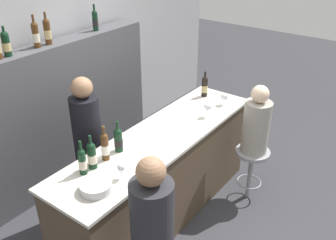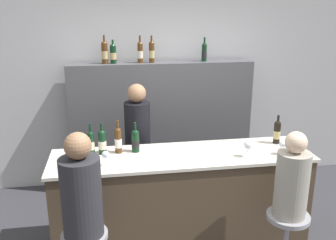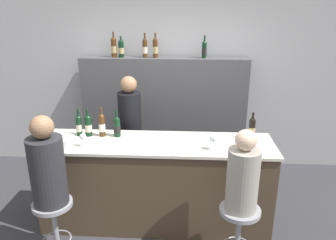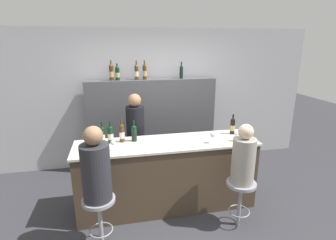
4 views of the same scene
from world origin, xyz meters
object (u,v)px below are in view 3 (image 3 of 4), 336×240
at_px(wine_bottle_backbar_0, 114,47).
at_px(wine_bottle_backbar_4, 204,49).
at_px(wine_glass_2, 250,142).
at_px(bar_stool_right, 239,221).
at_px(metal_bowl, 63,141).
at_px(wine_bottle_backbar_1, 121,48).
at_px(guest_seated_left, 47,166).
at_px(guest_seated_right, 243,176).
at_px(bartender, 131,141).
at_px(wine_bottle_counter_1, 88,125).
at_px(wine_bottle_counter_3, 117,126).
at_px(wine_bottle_counter_2, 102,125).
at_px(bar_stool_left, 54,214).
at_px(wine_bottle_counter_0, 79,125).
at_px(wine_glass_0, 83,137).
at_px(wine_bottle_backbar_3, 155,48).
at_px(wine_bottle_counter_4, 252,128).
at_px(wine_bottle_backbar_2, 145,48).
at_px(wine_glass_1, 214,139).

xyz_separation_m(wine_bottle_backbar_0, wine_bottle_backbar_4, (1.26, 0.00, -0.02)).
bearing_deg(wine_bottle_backbar_4, wine_bottle_backbar_0, -180.00).
distance_m(wine_glass_2, bar_stool_right, 0.78).
bearing_deg(wine_bottle_backbar_0, metal_bowl, -99.95).
xyz_separation_m(wine_bottle_backbar_1, guest_seated_left, (-0.32, -2.01, -0.81)).
distance_m(guest_seated_right, bartender, 1.76).
bearing_deg(bartender, wine_bottle_counter_1, -128.12).
distance_m(wine_bottle_counter_3, wine_glass_2, 1.44).
distance_m(wine_bottle_counter_2, wine_glass_2, 1.60).
relative_size(wine_bottle_backbar_4, bar_stool_right, 0.48).
bearing_deg(wine_bottle_counter_3, bar_stool_left, -122.24).
xyz_separation_m(wine_bottle_counter_0, bartender, (0.49, 0.49, -0.38)).
bearing_deg(wine_bottle_backbar_0, wine_glass_0, -91.05).
bearing_deg(bar_stool_right, wine_bottle_backbar_3, 115.42).
bearing_deg(bartender, bar_stool_right, -45.97).
relative_size(wine_glass_2, bar_stool_left, 0.22).
distance_m(wine_bottle_backbar_1, metal_bowl, 1.72).
bearing_deg(wine_bottle_counter_0, bar_stool_left, -94.25).
xyz_separation_m(wine_bottle_backbar_3, bar_stool_left, (-0.80, -2.01, -1.34)).
relative_size(wine_bottle_counter_2, bar_stool_left, 0.53).
height_order(wine_glass_0, bar_stool_left, wine_glass_0).
bearing_deg(wine_glass_0, wine_bottle_counter_4, 9.69).
relative_size(wine_bottle_backbar_3, bar_stool_right, 0.53).
relative_size(wine_bottle_backbar_2, bar_stool_left, 0.53).
relative_size(wine_bottle_counter_2, wine_bottle_backbar_4, 1.09).
bearing_deg(wine_glass_0, wine_bottle_counter_3, 46.00).
xyz_separation_m(wine_bottle_counter_3, wine_bottle_backbar_3, (0.32, 1.24, 0.71)).
bearing_deg(metal_bowl, wine_bottle_backbar_0, 80.05).
height_order(wine_glass_0, guest_seated_right, guest_seated_right).
relative_size(wine_bottle_counter_1, wine_bottle_backbar_0, 0.90).
xyz_separation_m(wine_bottle_counter_0, bar_stool_left, (-0.06, -0.77, -0.63)).
bearing_deg(wine_bottle_backbar_2, wine_glass_0, -106.79).
bearing_deg(wine_glass_1, wine_glass_2, 0.00).
height_order(wine_bottle_backbar_2, metal_bowl, wine_bottle_backbar_2).
xyz_separation_m(wine_bottle_backbar_4, bar_stool_left, (-1.48, -2.01, -1.32)).
relative_size(wine_glass_0, bar_stool_left, 0.23).
bearing_deg(wine_bottle_backbar_4, wine_bottle_counter_2, -133.16).
height_order(wine_bottle_counter_3, wine_bottle_backbar_3, wine_bottle_backbar_3).
distance_m(wine_bottle_counter_0, bartender, 0.79).
distance_m(wine_bottle_backbar_3, wine_glass_2, 2.03).
bearing_deg(guest_seated_left, wine_bottle_backbar_3, 68.21).
bearing_deg(wine_bottle_counter_4, wine_bottle_counter_1, 180.00).
bearing_deg(wine_glass_2, bar_stool_right, -105.86).
distance_m(wine_bottle_counter_4, bartender, 1.55).
bearing_deg(wine_bottle_backbar_3, wine_bottle_backbar_1, 180.00).
xyz_separation_m(wine_bottle_counter_0, wine_glass_1, (1.47, -0.30, -0.01)).
bearing_deg(wine_bottle_backbar_4, guest_seated_left, -126.39).
height_order(wine_bottle_counter_4, bar_stool_right, wine_bottle_counter_4).
bearing_deg(bartender, guest_seated_left, -113.45).
distance_m(wine_glass_1, bar_stool_right, 0.81).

